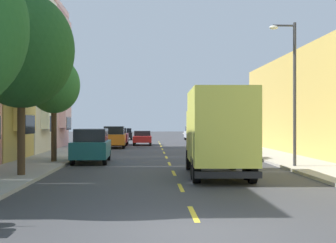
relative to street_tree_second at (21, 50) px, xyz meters
name	(u,v)px	position (x,y,z in m)	size (l,w,h in m)	color
ground_plane	(163,150)	(6.40, 19.76, -5.30)	(160.00, 160.00, 0.00)	#38383A
sidewalk_left	(71,151)	(-0.70, 17.76, -5.23)	(3.20, 120.00, 0.14)	#A39E93
sidewalk_right	(255,151)	(13.50, 17.76, -5.23)	(3.20, 120.00, 0.14)	#A39E93
lane_centerline_dashes	(165,155)	(6.40, 14.26, -5.29)	(0.14, 47.20, 0.01)	yellow
street_tree_second	(21,50)	(0.00, 0.00, 0.00)	(4.37, 4.37, 7.58)	#47331E
street_tree_third	(54,85)	(0.00, 7.05, -0.95)	(2.88, 2.88, 5.80)	#47331E
street_lamp	(292,83)	(12.35, 3.67, -1.05)	(1.35, 0.28, 7.11)	#38383D
delivery_box_truck	(218,129)	(8.19, 0.22, -3.28)	(2.60, 7.52, 3.63)	#D8D84C
parked_hatchback_black	(125,134)	(2.19, 44.06, -4.54)	(1.85, 4.05, 1.50)	black
parked_pickup_burgundy	(118,137)	(2.13, 29.35, -4.47)	(2.06, 5.32, 1.73)	maroon
parked_suv_teal	(91,145)	(2.00, 7.64, -4.31)	(2.05, 4.84, 1.93)	#195B60
parked_pickup_silver	(193,134)	(10.85, 41.69, -4.47)	(2.12, 5.34, 1.73)	#B2B5BA
parked_hatchback_navy	(202,137)	(10.89, 32.05, -4.54)	(1.76, 4.01, 1.50)	navy
parked_hatchback_charcoal	(236,147)	(10.62, 9.65, -4.54)	(1.83, 4.04, 1.50)	#333338
parked_suv_orange	(114,137)	(2.16, 23.96, -4.31)	(2.06, 4.85, 1.93)	orange
moving_red_sedan	(142,138)	(4.60, 28.97, -4.55)	(1.80, 4.50, 1.43)	#AD1E1E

